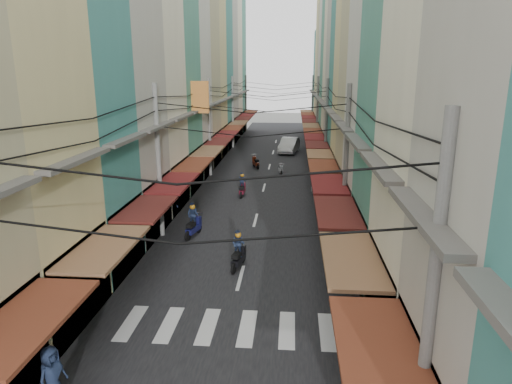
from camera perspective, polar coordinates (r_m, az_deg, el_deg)
The scene contains 15 objects.
ground at distance 22.13m, azimuth -1.36°, elevation -8.47°, with size 160.00×160.00×0.00m, color slate.
road at distance 41.20m, azimuth 1.54°, elevation 2.61°, with size 10.00×80.00×0.02m, color black.
sidewalk_left at distance 42.05m, azimuth -7.35°, elevation 2.76°, with size 3.00×80.00×0.06m, color gray.
sidewalk_right at distance 41.37m, azimuth 10.57°, elevation 2.43°, with size 3.00×80.00×0.06m, color gray.
crosswalk at distance 16.82m, azimuth -3.58°, elevation -16.48°, with size 7.55×2.40×0.01m.
building_row_left at distance 38.14m, azimuth -11.12°, elevation 16.13°, with size 7.80×67.67×23.70m.
building_row_right at distance 37.10m, azimuth 14.09°, elevation 15.45°, with size 7.80×68.98×22.59m.
utility_poles at distance 35.35m, azimuth 1.16°, elevation 11.35°, with size 10.20×66.13×8.20m.
white_car at distance 51.02m, azimuth 4.15°, elevation 4.95°, with size 5.76×2.26×2.03m, color white.
bicycle at distance 24.58m, azimuth 14.97°, elevation -6.55°, with size 0.56×1.49×1.03m, color black.
moving_scooters at distance 29.84m, azimuth -1.32°, elevation -1.15°, with size 7.39×24.24×1.91m.
parked_scooters at distance 18.50m, azimuth 12.33°, elevation -12.22°, with size 12.71×13.11×0.93m.
pedestrians at distance 24.43m, azimuth -10.00°, elevation -3.75°, with size 11.98×26.64×2.21m.
market_umbrella at distance 15.74m, azimuth 21.22°, elevation -11.82°, with size 2.12×2.12×2.23m.
traffic_sign at distance 15.51m, azimuth 16.60°, elevation -10.19°, with size 0.10×0.70×3.20m.
Camera 1 is at (2.17, -20.20, 8.77)m, focal length 32.00 mm.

